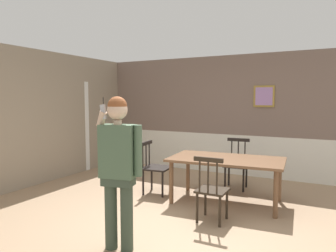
# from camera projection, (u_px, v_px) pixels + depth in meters

# --- Properties ---
(ground_plane) EXTENTS (7.43, 7.43, 0.00)m
(ground_plane) POSITION_uv_depth(u_px,v_px,m) (184.00, 218.00, 4.46)
(ground_plane) COLOR #9E7F60
(room_back_partition) EXTENTS (6.75, 0.17, 2.66)m
(room_back_partition) POSITION_uv_depth(u_px,v_px,m) (240.00, 118.00, 6.95)
(room_back_partition) COLOR #756056
(room_back_partition) RESTS_ON ground_plane
(room_left_partition) EXTENTS (0.13, 5.90, 2.66)m
(room_left_partition) POSITION_uv_depth(u_px,v_px,m) (23.00, 118.00, 5.93)
(room_left_partition) COLOR gray
(room_left_partition) RESTS_ON ground_plane
(dining_table) EXTENTS (1.89, 1.15, 0.74)m
(dining_table) POSITION_uv_depth(u_px,v_px,m) (226.00, 163.00, 5.10)
(dining_table) COLOR brown
(dining_table) RESTS_ON ground_plane
(chair_near_window) EXTENTS (0.51, 0.51, 0.93)m
(chair_near_window) POSITION_uv_depth(u_px,v_px,m) (155.00, 167.00, 5.62)
(chair_near_window) COLOR black
(chair_near_window) RESTS_ON ground_plane
(chair_by_doorway) EXTENTS (0.41, 0.41, 0.93)m
(chair_by_doorway) POSITION_uv_depth(u_px,v_px,m) (212.00, 190.00, 4.30)
(chair_by_doorway) COLOR #2D2319
(chair_by_doorway) RESTS_ON ground_plane
(chair_at_table_head) EXTENTS (0.46, 0.46, 0.94)m
(chair_at_table_head) POSITION_uv_depth(u_px,v_px,m) (236.00, 164.00, 5.93)
(chair_at_table_head) COLOR black
(chair_at_table_head) RESTS_ON ground_plane
(person_figure) EXTENTS (0.53, 0.29, 1.73)m
(person_figure) POSITION_uv_depth(u_px,v_px,m) (119.00, 163.00, 3.46)
(person_figure) COLOR #3A493A
(person_figure) RESTS_ON ground_plane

